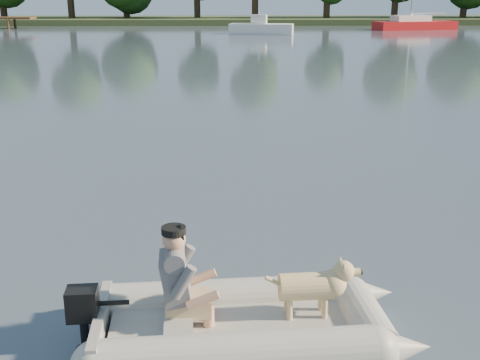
{
  "coord_description": "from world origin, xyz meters",
  "views": [
    {
      "loc": [
        0.26,
        -5.22,
        3.16
      ],
      "look_at": [
        0.48,
        2.5,
        0.75
      ],
      "focal_mm": 45.0,
      "sensor_mm": 36.0,
      "label": 1
    }
  ],
  "objects_px": {
    "man": "(177,274)",
    "motorboat": "(261,21)",
    "dinghy": "(246,290)",
    "dog": "(306,291)",
    "sailboat": "(414,25)"
  },
  "relations": [
    {
      "from": "man",
      "to": "motorboat",
      "type": "distance_m",
      "value": 44.18
    },
    {
      "from": "dinghy",
      "to": "dog",
      "type": "distance_m",
      "value": 0.59
    },
    {
      "from": "motorboat",
      "to": "sailboat",
      "type": "height_order",
      "value": "sailboat"
    },
    {
      "from": "dinghy",
      "to": "man",
      "type": "xyz_separation_m",
      "value": [
        -0.63,
        0.0,
        0.17
      ]
    },
    {
      "from": "man",
      "to": "sailboat",
      "type": "height_order",
      "value": "sailboat"
    },
    {
      "from": "dinghy",
      "to": "motorboat",
      "type": "xyz_separation_m",
      "value": [
        2.91,
        44.04,
        0.47
      ]
    },
    {
      "from": "dinghy",
      "to": "sailboat",
      "type": "height_order",
      "value": "sailboat"
    },
    {
      "from": "man",
      "to": "motorboat",
      "type": "xyz_separation_m",
      "value": [
        3.54,
        44.04,
        0.3
      ]
    },
    {
      "from": "man",
      "to": "dinghy",
      "type": "bearing_deg",
      "value": -4.24
    },
    {
      "from": "dinghy",
      "to": "man",
      "type": "bearing_deg",
      "value": 175.76
    },
    {
      "from": "man",
      "to": "dog",
      "type": "distance_m",
      "value": 1.23
    },
    {
      "from": "man",
      "to": "motorboat",
      "type": "bearing_deg",
      "value": 81.41
    },
    {
      "from": "dog",
      "to": "dinghy",
      "type": "bearing_deg",
      "value": -175.43
    },
    {
      "from": "dinghy",
      "to": "sailboat",
      "type": "relative_size",
      "value": 0.41
    },
    {
      "from": "man",
      "to": "motorboat",
      "type": "relative_size",
      "value": 0.19
    }
  ]
}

